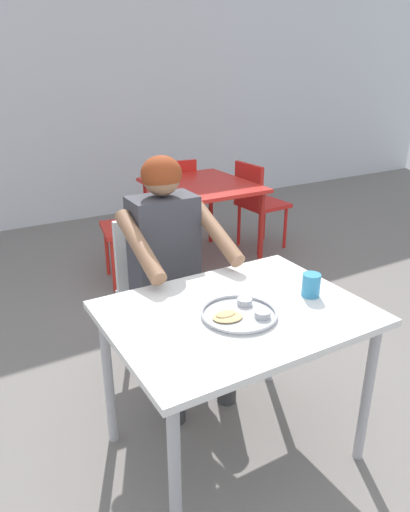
# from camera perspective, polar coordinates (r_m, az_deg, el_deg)

# --- Properties ---
(ground_plane) EXTENTS (12.00, 12.00, 0.05)m
(ground_plane) POSITION_cam_1_polar(r_m,az_deg,el_deg) (2.38, 3.13, -22.55)
(ground_plane) COLOR slate
(back_wall) EXTENTS (12.00, 0.12, 3.40)m
(back_wall) POSITION_cam_1_polar(r_m,az_deg,el_deg) (5.33, -21.44, 21.37)
(back_wall) COLOR silver
(back_wall) RESTS_ON ground
(table_foreground) EXTENTS (1.03, 0.78, 0.72)m
(table_foreground) POSITION_cam_1_polar(r_m,az_deg,el_deg) (1.98, 3.78, -8.57)
(table_foreground) COLOR white
(table_foreground) RESTS_ON ground
(thali_tray) EXTENTS (0.31, 0.31, 0.03)m
(thali_tray) POSITION_cam_1_polar(r_m,az_deg,el_deg) (1.89, 4.20, -6.90)
(thali_tray) COLOR #B7BABF
(thali_tray) RESTS_ON table_foreground
(drinking_cup) EXTENTS (0.08, 0.08, 0.10)m
(drinking_cup) POSITION_cam_1_polar(r_m,az_deg,el_deg) (2.07, 12.67, -3.35)
(drinking_cup) COLOR #338CBF
(drinking_cup) RESTS_ON table_foreground
(chair_foreground) EXTENTS (0.39, 0.43, 0.86)m
(chair_foreground) POSITION_cam_1_polar(r_m,az_deg,el_deg) (2.69, -6.00, -3.39)
(chair_foreground) COLOR silver
(chair_foreground) RESTS_ON ground
(diner_foreground) EXTENTS (0.49, 0.55, 1.24)m
(diner_foreground) POSITION_cam_1_polar(r_m,az_deg,el_deg) (2.41, -4.07, -0.19)
(diner_foreground) COLOR #383838
(diner_foreground) RESTS_ON ground
(table_background_red) EXTENTS (0.79, 0.94, 0.72)m
(table_background_red) POSITION_cam_1_polar(r_m,az_deg,el_deg) (4.04, -0.41, 7.61)
(table_background_red) COLOR red
(table_background_red) RESTS_ON ground
(chair_red_left) EXTENTS (0.51, 0.50, 0.88)m
(chair_red_left) POSITION_cam_1_polar(r_m,az_deg,el_deg) (3.77, -7.79, 4.45)
(chair_red_left) COLOR red
(chair_red_left) RESTS_ON ground
(chair_red_right) EXTENTS (0.42, 0.41, 0.82)m
(chair_red_right) POSITION_cam_1_polar(r_m,az_deg,el_deg) (4.44, 6.28, 6.79)
(chair_red_right) COLOR red
(chair_red_right) RESTS_ON ground
(chair_red_far) EXTENTS (0.47, 0.44, 0.82)m
(chair_red_far) POSITION_cam_1_polar(r_m,az_deg,el_deg) (4.60, -3.89, 7.44)
(chair_red_far) COLOR red
(chair_red_far) RESTS_ON ground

